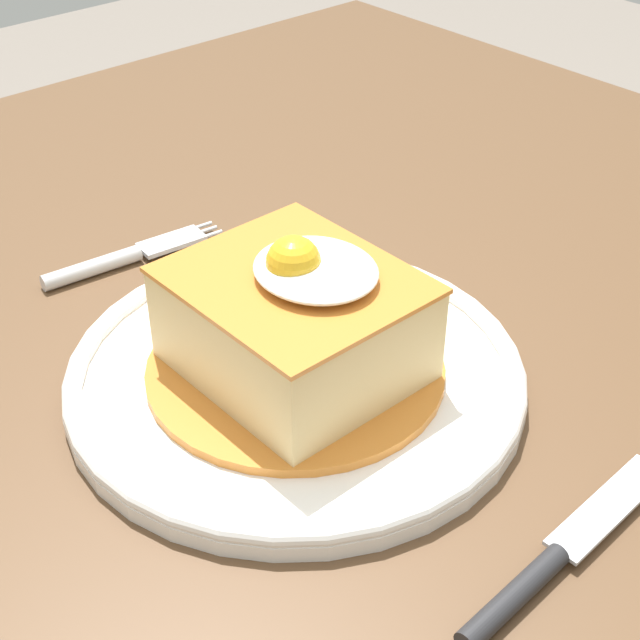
{
  "coord_description": "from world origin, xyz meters",
  "views": [
    {
      "loc": [
        0.33,
        -0.39,
        1.13
      ],
      "look_at": [
        -0.02,
        -0.08,
        0.79
      ],
      "focal_mm": 53.3,
      "sensor_mm": 36.0,
      "label": 1
    }
  ],
  "objects": [
    {
      "name": "fork",
      "position": [
        -0.21,
        -0.11,
        0.76
      ],
      "size": [
        0.03,
        0.14,
        0.01
      ],
      "color": "silver",
      "rests_on": "dining_table"
    },
    {
      "name": "dining_table",
      "position": [
        0.0,
        0.0,
        0.64
      ],
      "size": [
        1.13,
        0.94,
        0.75
      ],
      "color": "brown",
      "rests_on": "ground_plane"
    },
    {
      "name": "main_plate",
      "position": [
        -0.02,
        -0.1,
        0.76
      ],
      "size": [
        0.28,
        0.28,
        0.02
      ],
      "color": "white",
      "rests_on": "dining_table"
    },
    {
      "name": "knife",
      "position": [
        0.18,
        -0.1,
        0.76
      ],
      "size": [
        0.02,
        0.17,
        0.01
      ],
      "color": "#262628",
      "rests_on": "dining_table"
    },
    {
      "name": "sandwich_meal",
      "position": [
        -0.02,
        -0.1,
        0.8
      ],
      "size": [
        0.18,
        0.18,
        0.09
      ],
      "color": "orange",
      "rests_on": "main_plate"
    }
  ]
}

